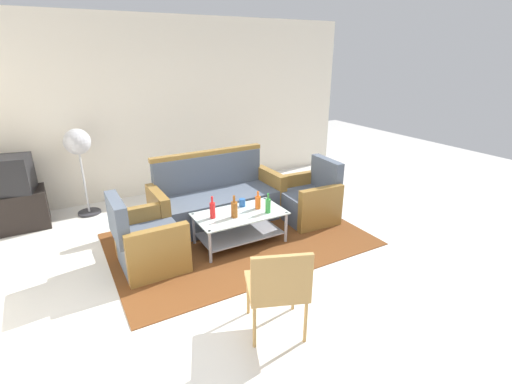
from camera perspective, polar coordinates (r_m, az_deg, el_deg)
ground_plane at (r=4.19m, az=2.12°, el=-11.71°), size 14.00×14.00×0.00m
wall_back at (r=6.40m, az=-12.50°, el=12.70°), size 6.52×0.12×2.80m
rug at (r=4.78m, az=-2.63°, el=-7.28°), size 3.13×2.07×0.01m
couch at (r=5.17m, az=-5.99°, el=-1.32°), size 1.81×0.77×0.96m
armchair_left at (r=4.27m, az=-16.42°, el=-7.52°), size 0.71×0.77×0.85m
armchair_right at (r=5.28m, az=8.20°, el=-1.28°), size 0.74×0.79×0.85m
coffee_table at (r=4.58m, az=-2.50°, el=-4.87°), size 1.10×0.60×0.40m
bottle_brown at (r=4.37m, az=-3.37°, el=-2.65°), size 0.08×0.08×0.27m
bottle_red at (r=4.38m, az=-6.74°, el=-2.75°), size 0.07×0.07×0.27m
bottle_green at (r=4.49m, az=1.87°, el=-2.08°), size 0.06×0.06×0.25m
bottle_orange at (r=4.61m, az=0.29°, el=-1.57°), size 0.07×0.07×0.23m
cup at (r=4.70m, az=-2.15°, el=-1.64°), size 0.08×0.08×0.10m
tv_stand at (r=5.93m, az=-33.29°, el=-2.41°), size 0.80×0.50×0.52m
television at (r=5.78m, az=-34.26°, el=2.17°), size 0.67×0.54×0.48m
pedestal_fan at (r=5.74m, az=-25.80°, el=6.29°), size 0.36×0.36×1.27m
wicker_chair at (r=3.08m, az=3.44°, el=-14.13°), size 0.62×0.62×0.84m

